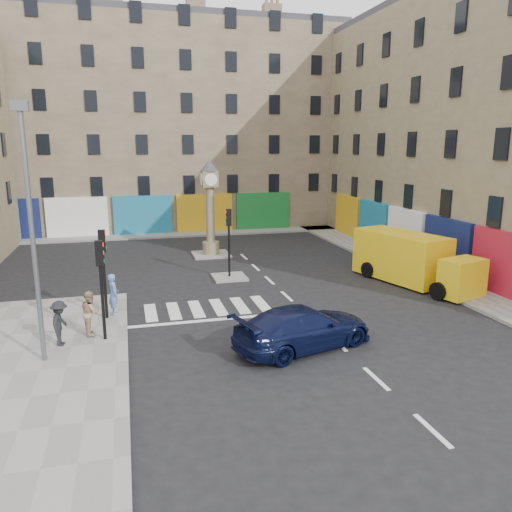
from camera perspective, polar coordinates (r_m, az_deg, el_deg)
name	(u,v)px	position (r m, az deg, el deg)	size (l,w,h in m)	color
ground	(317,325)	(20.67, 7.01, -7.78)	(120.00, 120.00, 0.00)	black
sidewalk_left	(14,375)	(17.86, -25.93, -12.13)	(7.00, 16.00, 0.15)	gray
sidewalk_right	(387,258)	(32.99, 14.72, -0.24)	(2.60, 30.00, 0.15)	gray
sidewalk_far	(170,235)	(40.92, -9.85, 2.43)	(32.00, 2.40, 0.15)	gray
island_near	(229,277)	(27.44, -3.06, -2.43)	(1.80, 1.80, 0.12)	gray
island_far	(211,254)	(33.18, -5.16, 0.18)	(2.40, 2.40, 0.12)	gray
building_right	(483,131)	(35.78, 24.52, 12.83)	(10.00, 30.00, 16.00)	#90805E
building_far	(160,129)	(46.11, -10.91, 14.03)	(32.00, 10.00, 17.00)	gray
traffic_light_left_near	(101,274)	(18.76, -17.32, -2.01)	(0.28, 0.22, 3.70)	black
traffic_light_left_far	(103,260)	(21.09, -17.06, -0.41)	(0.28, 0.22, 3.70)	black
traffic_light_island	(229,232)	(26.90, -3.12, 2.78)	(0.28, 0.22, 3.70)	black
lamp_post	(31,222)	(17.19, -24.32, 3.54)	(0.50, 0.25, 8.30)	#595B60
clock_pillar	(210,202)	(32.60, -5.28, 6.17)	(1.20, 1.20, 6.10)	#90805E
navy_sedan	(303,327)	(18.12, 5.45, -8.14)	(2.15, 5.30, 1.54)	black
yellow_van	(411,260)	(27.35, 17.29, -0.39)	(3.96, 7.43, 2.59)	yellow
pedestrian_blue	(114,294)	(21.87, -15.97, -4.21)	(0.64, 0.42, 1.75)	#5884CB
pedestrian_tan	(91,313)	(19.86, -18.37, -6.16)	(0.83, 0.64, 1.70)	tan
pedestrian_dark	(60,323)	(19.18, -21.49, -7.15)	(1.06, 0.61, 1.64)	black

